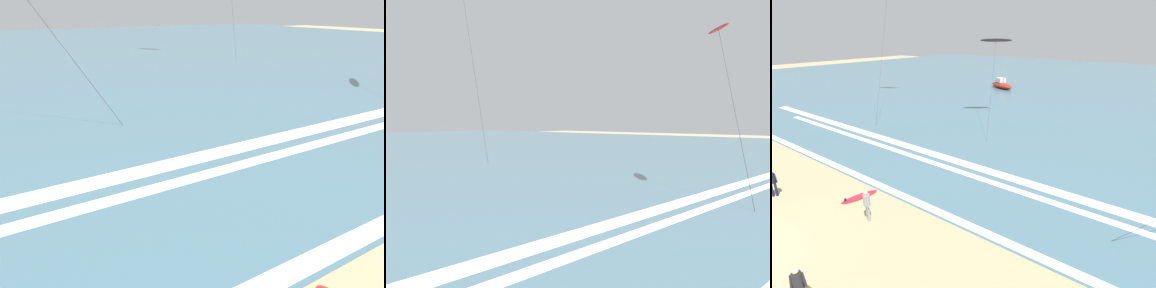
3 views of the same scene
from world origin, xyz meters
TOP-DOWN VIEW (x-y plane):
  - ocean_surface at (0.00, 52.54)m, footprint 140.00×90.00m
  - wave_foam_shoreline at (-0.46, 7.94)m, footprint 56.61×0.51m
  - wave_foam_mid_break at (0.43, 12.39)m, footprint 42.12×0.53m
  - wave_foam_outer_break at (0.08, 13.63)m, footprint 53.41×0.84m

SIDE VIEW (x-z plane):
  - ocean_surface at x=0.00m, z-range 0.00..0.01m
  - wave_foam_shoreline at x=-0.46m, z-range 0.01..0.02m
  - wave_foam_mid_break at x=0.43m, z-range 0.01..0.02m
  - wave_foam_outer_break at x=0.08m, z-range 0.01..0.02m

